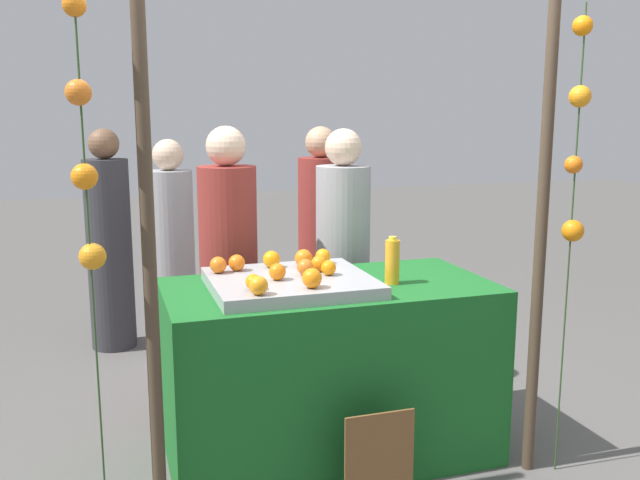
# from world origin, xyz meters

# --- Properties ---
(ground_plane) EXTENTS (24.00, 24.00, 0.00)m
(ground_plane) POSITION_xyz_m (0.00, 0.00, 0.00)
(ground_plane) COLOR #565451
(stall_counter) EXTENTS (1.63, 0.83, 0.90)m
(stall_counter) POSITION_xyz_m (0.00, 0.00, 0.45)
(stall_counter) COLOR #196023
(stall_counter) RESTS_ON ground_plane
(orange_tray) EXTENTS (0.77, 0.69, 0.06)m
(orange_tray) POSITION_xyz_m (-0.21, -0.02, 0.93)
(orange_tray) COLOR #9EA0A5
(orange_tray) RESTS_ON stall_counter
(orange_0) EXTENTS (0.07, 0.07, 0.07)m
(orange_0) POSITION_xyz_m (-0.43, -0.21, 1.00)
(orange_0) COLOR orange
(orange_0) RESTS_ON orange_tray
(orange_1) EXTENTS (0.08, 0.08, 0.08)m
(orange_1) POSITION_xyz_m (-0.04, 0.04, 1.00)
(orange_1) COLOR orange
(orange_1) RESTS_ON orange_tray
(orange_2) EXTENTS (0.07, 0.07, 0.07)m
(orange_2) POSITION_xyz_m (-0.02, -0.05, 1.00)
(orange_2) COLOR orange
(orange_2) RESTS_ON orange_tray
(orange_3) EXTENTS (0.08, 0.08, 0.08)m
(orange_3) POSITION_xyz_m (0.04, 0.21, 1.00)
(orange_3) COLOR orange
(orange_3) RESTS_ON orange_tray
(orange_4) EXTENTS (0.09, 0.09, 0.09)m
(orange_4) POSITION_xyz_m (-0.25, 0.20, 1.01)
(orange_4) COLOR orange
(orange_4) RESTS_ON orange_tray
(orange_5) EXTENTS (0.08, 0.08, 0.08)m
(orange_5) POSITION_xyz_m (-0.13, -0.02, 1.00)
(orange_5) COLOR orange
(orange_5) RESTS_ON orange_tray
(orange_6) EXTENTS (0.08, 0.08, 0.08)m
(orange_6) POSITION_xyz_m (-0.28, -0.07, 1.00)
(orange_6) COLOR orange
(orange_6) RESTS_ON orange_tray
(orange_7) EXTENTS (0.08, 0.08, 0.08)m
(orange_7) POSITION_xyz_m (-0.43, -0.30, 1.01)
(orange_7) COLOR orange
(orange_7) RESTS_ON orange_tray
(orange_8) EXTENTS (0.09, 0.09, 0.09)m
(orange_8) POSITION_xyz_m (-0.17, -0.26, 1.01)
(orange_8) COLOR orange
(orange_8) RESTS_ON orange_tray
(orange_9) EXTENTS (0.08, 0.08, 0.08)m
(orange_9) POSITION_xyz_m (-0.43, 0.18, 1.01)
(orange_9) COLOR orange
(orange_9) RESTS_ON orange_tray
(orange_10) EXTENTS (0.09, 0.09, 0.09)m
(orange_10) POSITION_xyz_m (-0.08, 0.17, 1.01)
(orange_10) COLOR orange
(orange_10) RESTS_ON orange_tray
(orange_11) EXTENTS (0.08, 0.08, 0.08)m
(orange_11) POSITION_xyz_m (-0.53, 0.16, 1.01)
(orange_11) COLOR orange
(orange_11) RESTS_ON orange_tray
(juice_bottle) EXTENTS (0.07, 0.07, 0.24)m
(juice_bottle) POSITION_xyz_m (0.31, -0.08, 1.02)
(juice_bottle) COLOR orange
(juice_bottle) RESTS_ON stall_counter
(chalkboard_sign) EXTENTS (0.32, 0.03, 0.49)m
(chalkboard_sign) POSITION_xyz_m (0.03, -0.59, 0.23)
(chalkboard_sign) COLOR brown
(chalkboard_sign) RESTS_ON ground_plane
(vendor_left) EXTENTS (0.34, 0.34, 1.68)m
(vendor_left) POSITION_xyz_m (-0.38, 0.71, 0.78)
(vendor_left) COLOR maroon
(vendor_left) RESTS_ON ground_plane
(vendor_right) EXTENTS (0.33, 0.33, 1.66)m
(vendor_right) POSITION_xyz_m (0.33, 0.74, 0.77)
(vendor_right) COLOR #99999E
(vendor_right) RESTS_ON ground_plane
(crowd_person_0) EXTENTS (0.33, 0.33, 1.65)m
(crowd_person_0) POSITION_xyz_m (0.46, 1.56, 0.77)
(crowd_person_0) COLOR maroon
(crowd_person_0) RESTS_ON ground_plane
(crowd_person_1) EXTENTS (0.32, 0.32, 1.58)m
(crowd_person_1) POSITION_xyz_m (-0.62, 1.61, 0.73)
(crowd_person_1) COLOR #99999E
(crowd_person_1) RESTS_ON ground_plane
(crowd_person_2) EXTENTS (0.33, 0.33, 1.64)m
(crowd_person_2) POSITION_xyz_m (-1.03, 2.07, 0.76)
(crowd_person_2) COLOR #333338
(crowd_person_2) RESTS_ON ground_plane
(canopy_post_left) EXTENTS (0.06, 0.06, 2.34)m
(canopy_post_left) POSITION_xyz_m (-0.90, -0.46, 1.17)
(canopy_post_left) COLOR #473828
(canopy_post_left) RESTS_ON ground_plane
(canopy_post_right) EXTENTS (0.06, 0.06, 2.34)m
(canopy_post_right) POSITION_xyz_m (0.90, -0.46, 1.17)
(canopy_post_right) COLOR #473828
(canopy_post_right) RESTS_ON ground_plane
(garland_strand_left) EXTENTS (0.11, 0.11, 2.23)m
(garland_strand_left) POSITION_xyz_m (-1.11, -0.46, 1.59)
(garland_strand_left) COLOR #2D4C23
(garland_strand_left) RESTS_ON ground_plane
(garland_strand_right) EXTENTS (0.11, 0.11, 2.23)m
(garland_strand_right) POSITION_xyz_m (1.02, -0.51, 1.62)
(garland_strand_right) COLOR #2D4C23
(garland_strand_right) RESTS_ON ground_plane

